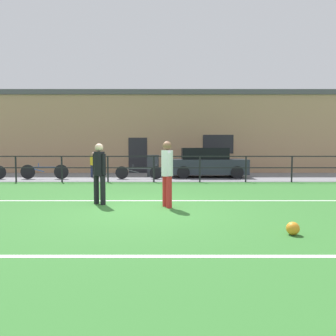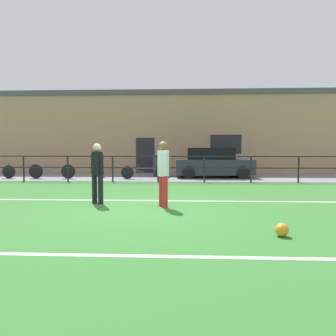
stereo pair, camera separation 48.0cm
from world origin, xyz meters
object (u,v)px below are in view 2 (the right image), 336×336
player_goalkeeper (97,170)px  player_striker (163,170)px  soccer_ball_spare (282,230)px  bicycle_parked_1 (144,172)px  parked_car_red (213,163)px  bicycle_parked_0 (52,171)px  spectator_child (100,163)px  trash_bin_0 (159,166)px

player_goalkeeper → player_striker: size_ratio=0.97×
soccer_ball_spare → bicycle_parked_1: (-3.51, 9.51, 0.23)m
parked_car_red → bicycle_parked_0: 7.91m
spectator_child → bicycle_parked_1: 2.61m
player_striker → parked_car_red: player_striker is taller
parked_car_red → trash_bin_0: parked_car_red is taller
soccer_ball_spare → spectator_child: (-5.89, 10.50, 0.62)m
player_goalkeeper → spectator_child: bearing=-42.3°
parked_car_red → bicycle_parked_0: size_ratio=1.68×
spectator_child → trash_bin_0: (2.99, 0.44, -0.16)m
soccer_ball_spare → parked_car_red: (-0.15, 10.59, 0.61)m
soccer_ball_spare → trash_bin_0: (-2.91, 10.95, 0.47)m
bicycle_parked_1 → spectator_child: bearing=157.5°
player_goalkeeper → trash_bin_0: 8.07m
trash_bin_0 → bicycle_parked_1: bearing=-112.8°
player_goalkeeper → parked_car_red: size_ratio=0.42×
player_goalkeeper → soccer_ball_spare: (3.94, -2.95, -0.80)m
parked_car_red → bicycle_parked_1: 3.55m
player_striker → trash_bin_0: bearing=-18.0°
bicycle_parked_0 → player_goalkeeper: bearing=-58.4°
player_goalkeeper → player_striker: (1.79, -0.41, 0.03)m
player_goalkeeper → parked_car_red: (3.79, 7.64, -0.19)m
player_striker → bicycle_parked_0: player_striker is taller
spectator_child → trash_bin_0: bearing=-174.5°
soccer_ball_spare → bicycle_parked_0: 12.42m
spectator_child → parked_car_red: parked_car_red is taller
bicycle_parked_0 → bicycle_parked_1: bicycle_parked_0 is taller
player_striker → soccer_ball_spare: bearing=-162.8°
spectator_child → player_striker: bearing=112.2°
parked_car_red → trash_bin_0: 2.78m
bicycle_parked_0 → bicycle_parked_1: bearing=-0.0°
parked_car_red → bicycle_parked_1: size_ratio=1.71×
player_striker → bicycle_parked_0: (-5.83, 6.97, -0.56)m
spectator_child → bicycle_parked_1: spectator_child is taller
spectator_child → parked_car_red: 5.74m
bicycle_parked_1 → trash_bin_0: trash_bin_0 is taller
player_goalkeeper → player_striker: player_striker is taller
soccer_ball_spare → player_striker: bearing=130.3°
bicycle_parked_1 → trash_bin_0: (0.60, 1.43, 0.24)m
soccer_ball_spare → bicycle_parked_0: bearing=130.0°
parked_car_red → trash_bin_0: size_ratio=3.43×
player_goalkeeper → bicycle_parked_0: bearing=-25.1°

